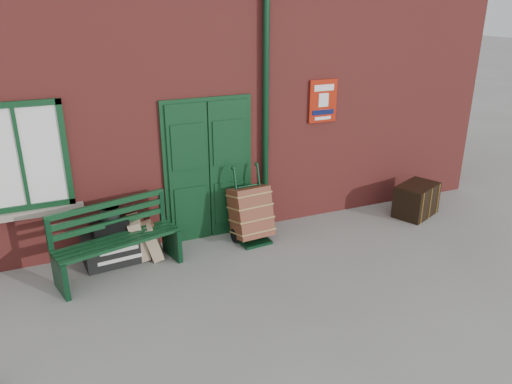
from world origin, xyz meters
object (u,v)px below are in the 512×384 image
porter_trolley (251,213)px  bench (115,238)px  dark_trunk (416,200)px  houdini_trunk (115,247)px

porter_trolley → bench: bearing=-179.8°
porter_trolley → dark_trunk: (3.08, -0.24, -0.18)m
bench → dark_trunk: size_ratio=2.25×
bench → dark_trunk: bearing=-14.7°
houdini_trunk → porter_trolley: porter_trolley is taller
dark_trunk → houdini_trunk: bearing=152.1°
porter_trolley → dark_trunk: 3.10m
houdini_trunk → porter_trolley: bearing=-8.8°
houdini_trunk → porter_trolley: 2.11m
bench → houdini_trunk: bench is taller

